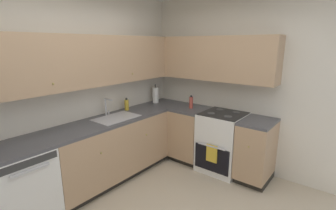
# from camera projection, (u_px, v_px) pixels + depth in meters

# --- Properties ---
(wall_back) EXTENTS (3.96, 0.05, 2.65)m
(wall_back) POSITION_uv_depth(u_px,v_px,m) (67.00, 91.00, 3.24)
(wall_back) COLOR silver
(wall_back) RESTS_ON ground_plane
(wall_right) EXTENTS (0.05, 3.49, 2.65)m
(wall_right) POSITION_uv_depth(u_px,v_px,m) (251.00, 85.00, 3.69)
(wall_right) COLOR silver
(wall_right) RESTS_ON ground_plane
(dishwasher) EXTENTS (0.60, 0.63, 0.87)m
(dishwasher) POSITION_uv_depth(u_px,v_px,m) (21.00, 188.00, 2.64)
(dishwasher) COLOR white
(dishwasher) RESTS_ON ground_plane
(lower_cabinets_back) EXTENTS (1.83, 0.62, 0.87)m
(lower_cabinets_back) POSITION_uv_depth(u_px,v_px,m) (112.00, 150.00, 3.57)
(lower_cabinets_back) COLOR tan
(lower_cabinets_back) RESTS_ON ground_plane
(countertop_back) EXTENTS (3.03, 0.60, 0.03)m
(countertop_back) POSITION_uv_depth(u_px,v_px,m) (110.00, 120.00, 3.46)
(countertop_back) COLOR #4C4C51
(countertop_back) RESTS_ON lower_cabinets_back
(lower_cabinets_right) EXTENTS (0.62, 1.57, 0.87)m
(lower_cabinets_right) POSITION_uv_depth(u_px,v_px,m) (217.00, 142.00, 3.86)
(lower_cabinets_right) COLOR tan
(lower_cabinets_right) RESTS_ON ground_plane
(countertop_right) EXTENTS (0.60, 1.57, 0.03)m
(countertop_right) POSITION_uv_depth(u_px,v_px,m) (218.00, 114.00, 3.75)
(countertop_right) COLOR #4C4C51
(countertop_right) RESTS_ON lower_cabinets_right
(oven_range) EXTENTS (0.68, 0.62, 1.05)m
(oven_range) POSITION_uv_depth(u_px,v_px,m) (222.00, 141.00, 3.82)
(oven_range) COLOR white
(oven_range) RESTS_ON ground_plane
(upper_cabinets_back) EXTENTS (2.71, 0.34, 0.66)m
(upper_cabinets_back) POSITION_uv_depth(u_px,v_px,m) (89.00, 61.00, 3.22)
(upper_cabinets_back) COLOR tan
(upper_cabinets_right) EXTENTS (0.32, 2.12, 0.66)m
(upper_cabinets_right) POSITION_uv_depth(u_px,v_px,m) (208.00, 58.00, 3.84)
(upper_cabinets_right) COLOR tan
(sink) EXTENTS (0.62, 0.40, 0.10)m
(sink) POSITION_uv_depth(u_px,v_px,m) (117.00, 121.00, 3.52)
(sink) COLOR #B7B7BC
(sink) RESTS_ON countertop_back
(faucet) EXTENTS (0.07, 0.16, 0.25)m
(faucet) POSITION_uv_depth(u_px,v_px,m) (107.00, 105.00, 3.60)
(faucet) COLOR silver
(faucet) RESTS_ON countertop_back
(soap_bottle) EXTENTS (0.07, 0.07, 0.19)m
(soap_bottle) POSITION_uv_depth(u_px,v_px,m) (127.00, 105.00, 3.91)
(soap_bottle) COLOR gold
(soap_bottle) RESTS_ON countertop_back
(paper_towel_roll) EXTENTS (0.11, 0.11, 0.34)m
(paper_towel_roll) POSITION_uv_depth(u_px,v_px,m) (155.00, 95.00, 4.40)
(paper_towel_roll) COLOR white
(paper_towel_roll) RESTS_ON countertop_back
(oil_bottle) EXTENTS (0.06, 0.06, 0.21)m
(oil_bottle) POSITION_uv_depth(u_px,v_px,m) (191.00, 102.00, 4.02)
(oil_bottle) COLOR #BF4C3F
(oil_bottle) RESTS_ON countertop_right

